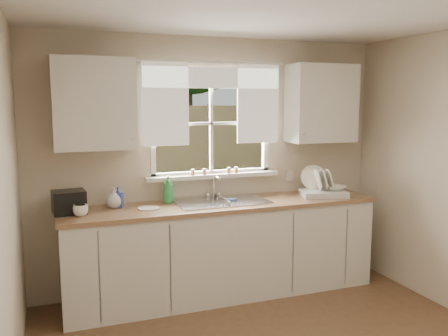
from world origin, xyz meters
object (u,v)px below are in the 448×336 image
object	(u,v)px
dish_rack	(323,190)
black_appliance	(69,202)
soap_bottle_a	(168,189)
cup	(81,210)

from	to	relation	value
dish_rack	black_appliance	xyz separation A→B (m)	(-2.47, 0.11, 0.03)
dish_rack	soap_bottle_a	bearing A→B (deg)	171.90
soap_bottle_a	cup	size ratio (longest dim) A/B	2.07
dish_rack	soap_bottle_a	world-z (taller)	dish_rack
dish_rack	soap_bottle_a	distance (m)	1.58
soap_bottle_a	black_appliance	bearing A→B (deg)	-153.25
dish_rack	cup	size ratio (longest dim) A/B	4.10
soap_bottle_a	cup	world-z (taller)	soap_bottle_a
soap_bottle_a	black_appliance	distance (m)	0.92
cup	black_appliance	size ratio (longest dim) A/B	0.47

